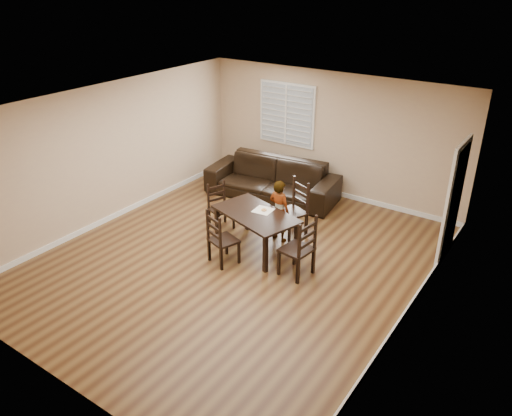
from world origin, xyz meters
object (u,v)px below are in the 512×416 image
(dining_table, at_px, (256,218))
(chair_right, at_px, (303,251))
(chair_near, at_px, (297,209))
(child, at_px, (279,211))
(chair_left, at_px, (218,207))
(chair_far, at_px, (218,241))
(donut, at_px, (264,210))
(sofa, at_px, (272,179))

(dining_table, relative_size, chair_right, 1.59)
(chair_near, xyz_separation_m, chair_right, (0.85, -1.26, -0.00))
(chair_right, height_order, child, child)
(chair_left, bearing_deg, chair_far, -120.20)
(chair_near, relative_size, chair_far, 1.10)
(dining_table, relative_size, chair_near, 1.59)
(chair_far, xyz_separation_m, chair_left, (-0.88, 1.12, -0.04))
(chair_left, bearing_deg, chair_right, -84.35)
(chair_right, bearing_deg, chair_far, -63.72)
(dining_table, distance_m, child, 0.56)
(dining_table, distance_m, donut, 0.21)
(chair_far, bearing_deg, child, -87.75)
(child, distance_m, sofa, 1.95)
(chair_near, bearing_deg, donut, -83.39)
(chair_left, height_order, sofa, chair_left)
(dining_table, relative_size, donut, 17.20)
(child, bearing_deg, chair_left, 14.32)
(chair_near, distance_m, sofa, 1.73)
(donut, distance_m, sofa, 2.23)
(chair_right, xyz_separation_m, donut, (-1.08, 0.47, 0.25))
(chair_right, distance_m, sofa, 3.23)
(chair_near, bearing_deg, chair_right, -33.49)
(chair_far, xyz_separation_m, chair_right, (1.38, 0.47, 0.04))
(chair_far, relative_size, chair_right, 0.92)
(child, relative_size, donut, 11.93)
(dining_table, height_order, chair_right, chair_right)
(chair_right, bearing_deg, sofa, -130.90)
(dining_table, height_order, chair_near, chair_near)
(chair_left, distance_m, sofa, 1.76)
(donut, bearing_deg, sofa, 118.96)
(child, bearing_deg, sofa, -47.82)
(chair_far, relative_size, chair_left, 1.09)
(chair_left, xyz_separation_m, chair_right, (2.26, -0.65, 0.08))
(child, bearing_deg, donut, 82.06)
(dining_table, height_order, chair_left, chair_left)
(dining_table, bearing_deg, chair_far, -90.36)
(chair_far, bearing_deg, chair_left, -33.13)
(chair_right, height_order, sofa, chair_right)
(dining_table, xyz_separation_m, donut, (0.07, 0.16, 0.11))
(sofa, bearing_deg, chair_right, -55.17)
(dining_table, bearing_deg, chair_left, 179.49)
(child, distance_m, donut, 0.41)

